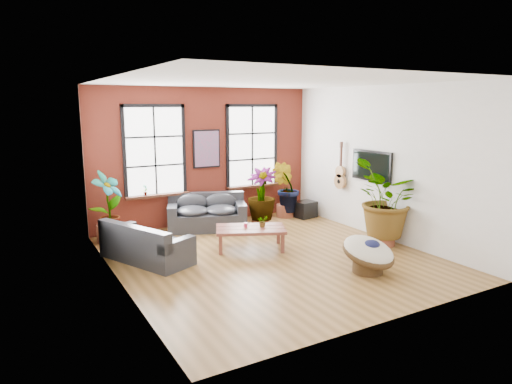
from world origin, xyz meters
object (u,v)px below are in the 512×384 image
at_px(coffee_table, 251,230).
at_px(sofa_left, 144,244).
at_px(papasan_chair, 368,253).
at_px(sofa_back, 207,213).

bearing_deg(coffee_table, sofa_left, -164.29).
relative_size(coffee_table, papasan_chair, 1.42).
xyz_separation_m(sofa_left, coffee_table, (2.21, -0.34, 0.07)).
bearing_deg(sofa_left, sofa_back, -75.85).
xyz_separation_m(coffee_table, papasan_chair, (1.21, -2.31, -0.04)).
bearing_deg(sofa_left, coffee_table, -123.15).
bearing_deg(sofa_back, papasan_chair, -51.39).
height_order(sofa_left, papasan_chair, sofa_left).
relative_size(sofa_back, sofa_left, 1.00).
bearing_deg(papasan_chair, sofa_left, 128.29).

